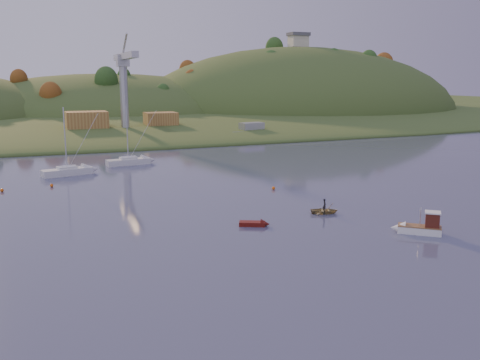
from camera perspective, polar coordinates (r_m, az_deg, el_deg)
name	(u,v)px	position (r m, az deg, el deg)	size (l,w,h in m)	color
ground	(389,310)	(41.20, 15.61, -13.20)	(500.00, 500.00, 0.00)	#373C5B
far_shore	(80,113)	(261.14, -16.69, 6.86)	(620.00, 220.00, 1.50)	#32491D
shore_slope	(98,124)	(196.66, -14.92, 5.76)	(640.00, 150.00, 7.00)	#32491D
hill_center	(108,115)	(242.45, -13.88, 6.72)	(140.00, 120.00, 36.00)	#32491D
hill_right	(297,113)	(254.41, 6.08, 7.16)	(150.00, 130.00, 60.00)	#32491D
hilltop_house	(298,39)	(254.43, 6.24, 14.69)	(9.00, 7.00, 6.45)	beige
hillside_trees	(91,120)	(216.47, -15.58, 6.17)	(280.00, 50.00, 32.00)	#214719
wharf	(135,132)	(154.97, -11.13, 5.06)	(42.00, 16.00, 2.40)	slate
shed_west	(87,120)	(153.79, -16.04, 6.14)	(11.00, 8.00, 4.80)	#9D6734
shed_east	(161,119)	(158.29, -8.45, 6.43)	(9.00, 7.00, 4.00)	#9D6734
dock_crane	(124,74)	(150.12, -12.24, 10.94)	(3.20, 28.00, 20.30)	#B7B7BC
fishing_boat	(416,227)	(60.67, 18.29, -4.75)	(5.05, 4.62, 3.34)	white
sailboat_near	(67,171)	(96.01, -17.96, 0.93)	(8.71, 4.43, 11.59)	white
sailboat_far	(128,161)	(104.47, -11.83, 2.00)	(8.45, 3.45, 11.39)	silver
canoe	(324,211)	(66.76, 8.99, -3.25)	(2.40, 3.37, 0.70)	#9E8C57
paddler	(325,207)	(66.65, 9.00, -2.88)	(0.58, 0.38, 1.60)	black
red_tender	(258,224)	(60.57, 1.95, -4.70)	(3.60, 2.57, 1.17)	#5A120C
work_vessel	(252,132)	(150.22, 1.25, 5.17)	(16.32, 8.48, 4.00)	slate
buoy_1	(274,188)	(79.87, 3.60, -0.86)	(0.50, 0.50, 0.50)	#FD650D
buoy_2	(2,190)	(85.62, -24.05, -1.00)	(0.50, 0.50, 0.50)	#FD650D
buoy_3	(52,185)	(86.60, -19.46, -0.55)	(0.50, 0.50, 0.50)	#FD650D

